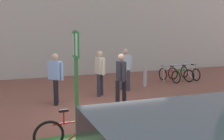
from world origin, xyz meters
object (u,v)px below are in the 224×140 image
object	(u,v)px
bike_rack_cluster	(180,74)
person_shirt_blue	(100,70)
person_casual_tan	(125,67)
bike_at_sign	(73,131)
bollard_steel	(145,77)
person_shirt_white	(56,75)
parking_sign_post	(76,74)
person_suited_dark	(121,76)

from	to	relation	value
bike_rack_cluster	person_shirt_blue	world-z (taller)	person_shirt_blue
person_casual_tan	person_shirt_blue	distance (m)	1.42
bike_at_sign	person_casual_tan	world-z (taller)	person_casual_tan
bike_rack_cluster	person_casual_tan	world-z (taller)	person_casual_tan
bollard_steel	person_shirt_white	bearing A→B (deg)	-161.32
parking_sign_post	person_shirt_blue	distance (m)	4.88
bollard_steel	person_suited_dark	xyz separation A→B (m)	(-2.18, -2.34, 0.53)
parking_sign_post	person_shirt_white	xyz separation A→B (m)	(0.28, 3.85, -0.65)
bollard_steel	person_shirt_blue	world-z (taller)	person_shirt_blue
bike_at_sign	bike_rack_cluster	distance (m)	8.87
person_shirt_blue	person_suited_dark	bearing A→B (deg)	-81.42
bike_at_sign	person_suited_dark	world-z (taller)	person_suited_dark
bollard_steel	person_suited_dark	size ratio (longest dim) A/B	0.52
parking_sign_post	person_shirt_blue	xyz separation A→B (m)	(2.05, 4.38, -0.65)
person_shirt_blue	bollard_steel	bearing A→B (deg)	20.04
bike_at_sign	person_shirt_blue	distance (m)	4.70
parking_sign_post	bike_at_sign	bearing A→B (deg)	102.30
bike_at_sign	bollard_steel	xyz separation A→B (m)	(4.49, 5.04, 0.10)
parking_sign_post	person_casual_tan	xyz separation A→B (m)	(3.35, 4.94, -0.65)
bollard_steel	bike_at_sign	bearing A→B (deg)	-131.75
parking_sign_post	bike_rack_cluster	xyz separation A→B (m)	(6.76, 5.91, -1.28)
person_casual_tan	person_shirt_blue	size ratio (longest dim) A/B	1.00
bike_at_sign	bollard_steel	distance (m)	6.75
person_shirt_white	person_shirt_blue	world-z (taller)	same
parking_sign_post	bollard_steel	distance (m)	6.99
bike_at_sign	person_shirt_white	size ratio (longest dim) A/B	0.98
person_suited_dark	person_shirt_blue	distance (m)	1.48
bike_rack_cluster	person_casual_tan	distance (m)	3.60
parking_sign_post	person_casual_tan	size ratio (longest dim) A/B	1.45
person_suited_dark	parking_sign_post	bearing A→B (deg)	-127.91
parking_sign_post	bike_at_sign	size ratio (longest dim) A/B	1.49
parking_sign_post	person_shirt_white	size ratio (longest dim) A/B	1.45
bike_at_sign	person_shirt_white	xyz separation A→B (m)	(0.32, 3.63, 0.63)
bike_rack_cluster	person_shirt_white	xyz separation A→B (m)	(-6.48, -2.06, 0.63)
bike_at_sign	person_shirt_white	bearing A→B (deg)	84.88
bike_rack_cluster	person_shirt_blue	size ratio (longest dim) A/B	1.22
bike_at_sign	person_casual_tan	distance (m)	5.85
parking_sign_post	bike_at_sign	world-z (taller)	parking_sign_post
bollard_steel	person_shirt_blue	size ratio (longest dim) A/B	0.52
person_suited_dark	person_casual_tan	bearing A→B (deg)	61.98
person_shirt_blue	person_shirt_white	bearing A→B (deg)	-163.19
person_shirt_white	person_casual_tan	size ratio (longest dim) A/B	1.00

